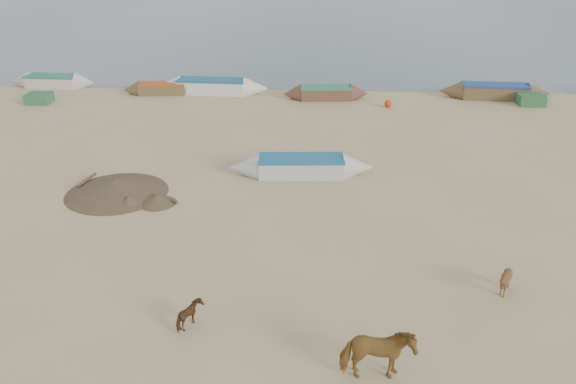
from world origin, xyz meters
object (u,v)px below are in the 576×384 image
at_px(calf_right, 190,316).
at_px(cow_adult, 377,355).
at_px(calf_front, 505,281).
at_px(near_canoe, 301,166).

bearing_deg(calf_right, cow_adult, -106.62).
xyz_separation_m(cow_adult, calf_front, (3.98, 3.57, -0.25)).
distance_m(cow_adult, calf_front, 5.36).
relative_size(cow_adult, near_canoe, 0.27).
bearing_deg(calf_front, near_canoe, -162.63).
height_order(calf_front, near_canoe, calf_front).
distance_m(cow_adult, near_canoe, 12.14).
relative_size(calf_right, near_canoe, 0.12).
xyz_separation_m(calf_front, near_canoe, (-6.08, 8.38, -0.04)).
height_order(calf_right, near_canoe, near_canoe).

